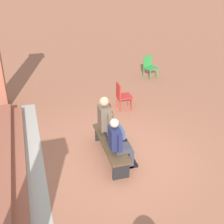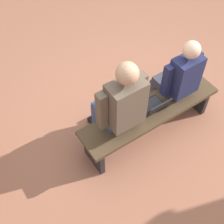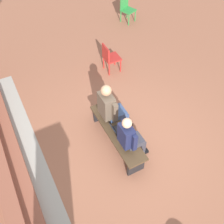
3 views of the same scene
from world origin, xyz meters
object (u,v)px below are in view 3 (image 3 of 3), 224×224
(laptop, at_px, (117,130))
(plastic_chair_by_pillar, at_px, (127,8))
(person_adult, at_px, (111,108))
(person_student, at_px, (130,137))
(bench, at_px, (117,133))
(plastic_chair_far_left, at_px, (110,57))

(laptop, bearing_deg, plastic_chair_by_pillar, -31.83)
(person_adult, xyz_separation_m, plastic_chair_by_pillar, (4.12, -2.75, -0.26))
(person_student, xyz_separation_m, laptop, (0.39, 0.08, -0.19))
(plastic_chair_by_pillar, bearing_deg, laptop, 148.17)
(bench, distance_m, laptop, 0.15)
(bench, xyz_separation_m, person_student, (-0.42, -0.06, 0.34))
(person_student, relative_size, plastic_chair_far_left, 1.53)
(person_student, relative_size, laptop, 4.01)
(plastic_chair_by_pillar, bearing_deg, person_student, 150.91)
(person_adult, xyz_separation_m, plastic_chair_far_left, (1.92, -0.95, -0.26))
(plastic_chair_far_left, bearing_deg, person_student, 160.84)
(person_student, bearing_deg, plastic_chair_by_pillar, -29.09)
(person_student, relative_size, plastic_chair_by_pillar, 1.53)
(plastic_chair_far_left, bearing_deg, plastic_chair_by_pillar, -39.27)
(person_student, relative_size, person_adult, 0.91)
(person_student, bearing_deg, person_adult, -0.52)
(bench, distance_m, plastic_chair_by_pillar, 5.34)
(bench, height_order, laptop, laptop)
(laptop, bearing_deg, person_student, -169.02)
(person_student, distance_m, laptop, 0.44)
(person_adult, distance_m, laptop, 0.51)
(person_adult, bearing_deg, person_student, 179.48)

